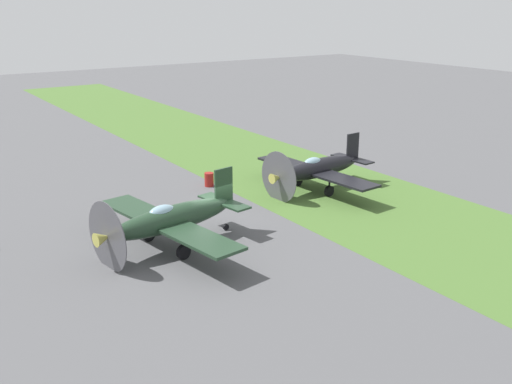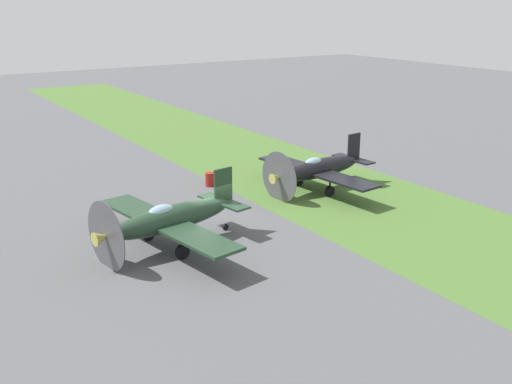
% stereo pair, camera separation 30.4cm
% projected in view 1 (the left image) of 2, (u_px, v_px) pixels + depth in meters
% --- Properties ---
extents(ground_plane, '(160.00, 160.00, 0.00)m').
position_uv_depth(ground_plane, '(211.00, 229.00, 31.26)').
color(ground_plane, '#515154').
extents(grass_verge, '(120.00, 11.00, 0.01)m').
position_uv_depth(grass_verge, '(349.00, 197.00, 36.42)').
color(grass_verge, '#476B2D').
rests_on(grass_verge, ground).
extents(airplane_lead, '(10.06, 8.00, 3.56)m').
position_uv_depth(airplane_lead, '(170.00, 219.00, 28.46)').
color(airplane_lead, '#233D28').
rests_on(airplane_lead, ground).
extents(airplane_wingman, '(9.58, 7.58, 3.40)m').
position_uv_depth(airplane_wingman, '(317.00, 168.00, 37.40)').
color(airplane_wingman, black).
rests_on(airplane_wingman, ground).
extents(fuel_drum, '(0.60, 0.60, 0.90)m').
position_uv_depth(fuel_drum, '(209.00, 180.00, 38.44)').
color(fuel_drum, maroon).
rests_on(fuel_drum, ground).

